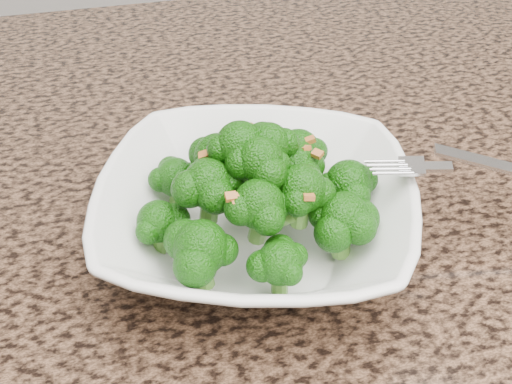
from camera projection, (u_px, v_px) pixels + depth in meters
name	position (u px, v px, depth m)	size (l,w,h in m)	color
granite_counter	(379.00, 214.00, 0.56)	(1.64, 1.04, 0.03)	brown
bowl	(256.00, 213.00, 0.49)	(0.24, 0.24, 0.06)	white
broccoli_pile	(256.00, 141.00, 0.45)	(0.21, 0.21, 0.07)	#15580A
garlic_topping	(256.00, 92.00, 0.43)	(0.13, 0.13, 0.01)	#BD6F2E
fork	(441.00, 166.00, 0.48)	(0.19, 0.03, 0.01)	silver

